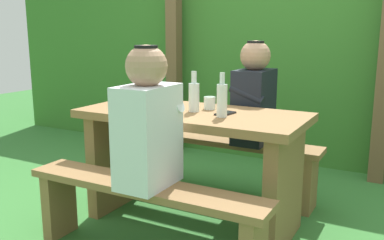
{
  "coord_description": "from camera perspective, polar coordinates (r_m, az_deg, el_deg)",
  "views": [
    {
      "loc": [
        1.24,
        -2.29,
        1.23
      ],
      "look_at": [
        0.0,
        0.0,
        0.68
      ],
      "focal_mm": 40.17,
      "sensor_mm": 36.0,
      "label": 1
    }
  ],
  "objects": [
    {
      "name": "pergola_post_left",
      "position": [
        4.31,
        -2.41,
        9.07
      ],
      "size": [
        0.12,
        0.12,
        2.03
      ],
      "primitive_type": "cube",
      "color": "brown",
      "rests_on": "ground_plane"
    },
    {
      "name": "picnic_table",
      "position": [
        2.7,
        -0.0,
        -3.72
      ],
      "size": [
        1.4,
        0.64,
        0.73
      ],
      "color": "olive",
      "rests_on": "ground_plane"
    },
    {
      "name": "drinking_glass",
      "position": [
        2.72,
        2.36,
        2.28
      ],
      "size": [
        0.07,
        0.07,
        0.08
      ],
      "primitive_type": "cylinder",
      "color": "silver",
      "rests_on": "picnic_table"
    },
    {
      "name": "hedge_backdrop",
      "position": [
        4.45,
        12.25,
        6.62
      ],
      "size": [
        6.4,
        0.81,
        1.68
      ],
      "primitive_type": "cube",
      "color": "#38752A",
      "rests_on": "ground_plane"
    },
    {
      "name": "bottle_center",
      "position": [
        2.63,
        0.29,
        3.27
      ],
      "size": [
        0.07,
        0.07,
        0.25
      ],
      "color": "silver",
      "rests_on": "picnic_table"
    },
    {
      "name": "ground_plane",
      "position": [
        2.88,
        -0.0,
        -13.34
      ],
      "size": [
        12.0,
        12.0,
        0.0
      ],
      "primitive_type": "plane",
      "color": "#387735"
    },
    {
      "name": "bench_far",
      "position": [
        3.22,
        4.58,
        -4.63
      ],
      "size": [
        1.4,
        0.24,
        0.44
      ],
      "color": "olive",
      "rests_on": "ground_plane"
    },
    {
      "name": "person_black_coat",
      "position": [
        3.04,
        8.22,
        3.1
      ],
      "size": [
        0.25,
        0.35,
        0.72
      ],
      "color": "black",
      "rests_on": "bench_far"
    },
    {
      "name": "person_white_shirt",
      "position": [
        2.18,
        -5.87,
        -0.31
      ],
      "size": [
        0.25,
        0.35,
        0.72
      ],
      "color": "silver",
      "rests_on": "bench_near"
    },
    {
      "name": "cell_phone",
      "position": [
        2.56,
        4.44,
        0.88
      ],
      "size": [
        0.09,
        0.15,
        0.01
      ],
      "primitive_type": "cube",
      "rotation": [
        0.0,
        0.0,
        -0.16
      ],
      "color": "black",
      "rests_on": "picnic_table"
    },
    {
      "name": "bench_near",
      "position": [
        2.33,
        -6.43,
        -11.21
      ],
      "size": [
        1.4,
        0.24,
        0.44
      ],
      "color": "olive",
      "rests_on": "ground_plane"
    },
    {
      "name": "bottle_left",
      "position": [
        2.78,
        -6.44,
        3.42
      ],
      "size": [
        0.07,
        0.07,
        0.23
      ],
      "color": "silver",
      "rests_on": "picnic_table"
    },
    {
      "name": "bottle_right",
      "position": [
        2.47,
        4.0,
        2.79
      ],
      "size": [
        0.06,
        0.06,
        0.26
      ],
      "color": "silver",
      "rests_on": "picnic_table"
    }
  ]
}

